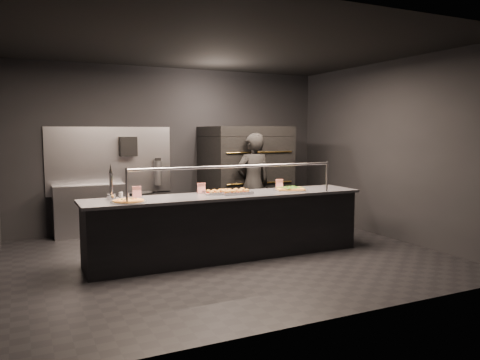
{
  "coord_description": "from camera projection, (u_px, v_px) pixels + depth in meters",
  "views": [
    {
      "loc": [
        -2.7,
        -6.06,
        1.81
      ],
      "look_at": [
        0.29,
        0.2,
        1.09
      ],
      "focal_mm": 35.0,
      "sensor_mm": 36.0,
      "label": 1
    }
  ],
  "objects": [
    {
      "name": "room",
      "position": [
        225.0,
        154.0,
        6.67
      ],
      "size": [
        6.04,
        6.0,
        3.0
      ],
      "color": "black",
      "rests_on": "ground"
    },
    {
      "name": "service_counter",
      "position": [
        228.0,
        226.0,
        6.74
      ],
      "size": [
        4.1,
        0.78,
        1.37
      ],
      "color": "black",
      "rests_on": "ground"
    },
    {
      "name": "pizza_oven",
      "position": [
        245.0,
        176.0,
        8.91
      ],
      "size": [
        1.5,
        1.23,
        1.91
      ],
      "color": "black",
      "rests_on": "ground"
    },
    {
      "name": "prep_shelf",
      "position": [
        90.0,
        210.0,
        8.14
      ],
      "size": [
        1.2,
        0.35,
        0.9
      ],
      "primitive_type": "cube",
      "color": "#99999E",
      "rests_on": "ground"
    },
    {
      "name": "towel_dispenser",
      "position": [
        128.0,
        146.0,
        8.39
      ],
      "size": [
        0.3,
        0.2,
        0.35
      ],
      "primitive_type": "cube",
      "color": "black",
      "rests_on": "room"
    },
    {
      "name": "fire_extinguisher",
      "position": [
        158.0,
        172.0,
        8.68
      ],
      "size": [
        0.14,
        0.14,
        0.51
      ],
      "color": "#B2B2B7",
      "rests_on": "room"
    },
    {
      "name": "beer_tap",
      "position": [
        111.0,
        189.0,
        6.17
      ],
      "size": [
        0.12,
        0.18,
        0.48
      ],
      "color": "silver",
      "rests_on": "service_counter"
    },
    {
      "name": "round_pizza",
      "position": [
        129.0,
        201.0,
        5.93
      ],
      "size": [
        0.45,
        0.45,
        0.03
      ],
      "color": "silver",
      "rests_on": "service_counter"
    },
    {
      "name": "slider_tray_a",
      "position": [
        219.0,
        192.0,
        6.73
      ],
      "size": [
        0.47,
        0.39,
        0.06
      ],
      "color": "silver",
      "rests_on": "service_counter"
    },
    {
      "name": "slider_tray_b",
      "position": [
        235.0,
        192.0,
        6.75
      ],
      "size": [
        0.45,
        0.34,
        0.07
      ],
      "color": "silver",
      "rests_on": "service_counter"
    },
    {
      "name": "square_pizza",
      "position": [
        290.0,
        189.0,
        7.15
      ],
      "size": [
        0.5,
        0.5,
        0.05
      ],
      "color": "silver",
      "rests_on": "service_counter"
    },
    {
      "name": "condiment_jar",
      "position": [
        123.0,
        196.0,
        6.21
      ],
      "size": [
        0.14,
        0.06,
        0.09
      ],
      "color": "silver",
      "rests_on": "service_counter"
    },
    {
      "name": "tent_cards",
      "position": [
        209.0,
        188.0,
        6.86
      ],
      "size": [
        2.38,
        0.04,
        0.15
      ],
      "color": "white",
      "rests_on": "service_counter"
    },
    {
      "name": "trash_bin",
      "position": [
        141.0,
        212.0,
        8.43
      ],
      "size": [
        0.44,
        0.44,
        0.73
      ],
      "primitive_type": "cylinder",
      "color": "black",
      "rests_on": "ground"
    },
    {
      "name": "worker",
      "position": [
        253.0,
        184.0,
        8.17
      ],
      "size": [
        0.66,
        0.44,
        1.79
      ],
      "primitive_type": "imported",
      "rotation": [
        0.0,
        0.0,
        3.15
      ],
      "color": "black",
      "rests_on": "ground"
    }
  ]
}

